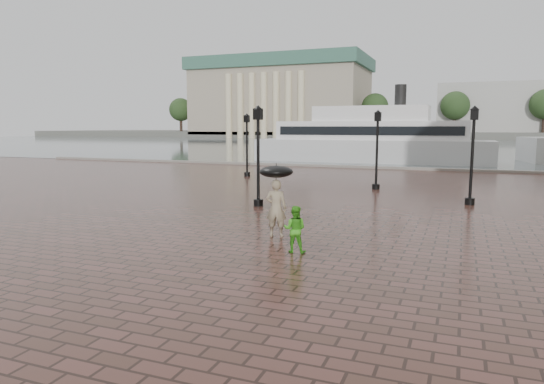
{
  "coord_description": "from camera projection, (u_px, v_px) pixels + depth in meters",
  "views": [
    {
      "loc": [
        2.57,
        -10.11,
        3.6
      ],
      "look_at": [
        -3.37,
        5.01,
        1.4
      ],
      "focal_mm": 32.0,
      "sensor_mm": 36.0,
      "label": 1
    }
  ],
  "objects": [
    {
      "name": "far_shore",
      "position": [
        455.0,
        135.0,
        158.18
      ],
      "size": [
        300.0,
        60.0,
        2.0
      ],
      "primitive_type": "cube",
      "color": "#4C4C47",
      "rests_on": "ground"
    },
    {
      "name": "quay_edge",
      "position": [
        428.0,
        170.0,
        40.25
      ],
      "size": [
        80.0,
        0.6,
        0.3
      ],
      "primitive_type": "cube",
      "color": "slate",
      "rests_on": "ground"
    },
    {
      "name": "far_trees",
      "position": [
        455.0,
        106.0,
        136.76
      ],
      "size": [
        188.0,
        8.0,
        13.5
      ],
      "color": "#2D2119",
      "rests_on": "ground"
    },
    {
      "name": "ferry_near",
      "position": [
        371.0,
        139.0,
        49.45
      ],
      "size": [
        23.53,
        5.72,
        7.71
      ],
      "rotation": [
        0.0,
        0.0,
        0.0
      ],
      "color": "silver",
      "rests_on": "ground"
    },
    {
      "name": "adult_pedestrian",
      "position": [
        276.0,
        208.0,
        15.84
      ],
      "size": [
        0.75,
        0.55,
        1.9
      ],
      "primitive_type": "imported",
      "rotation": [
        0.0,
        0.0,
        3.29
      ],
      "color": "gray",
      "rests_on": "ground"
    },
    {
      "name": "umbrella",
      "position": [
        276.0,
        172.0,
        15.68
      ],
      "size": [
        1.1,
        1.1,
        1.2
      ],
      "color": "black",
      "rests_on": "ground"
    },
    {
      "name": "ground",
      "position": [
        331.0,
        290.0,
        10.74
      ],
      "size": [
        300.0,
        300.0,
        0.0
      ],
      "primitive_type": "plane",
      "color": "#372019",
      "rests_on": "ground"
    },
    {
      "name": "harbour_water",
      "position": [
        449.0,
        145.0,
        95.59
      ],
      "size": [
        240.0,
        240.0,
        0.0
      ],
      "primitive_type": "plane",
      "color": "#424D50",
      "rests_on": "ground"
    },
    {
      "name": "child_pedestrian",
      "position": [
        295.0,
        229.0,
        13.88
      ],
      "size": [
        0.72,
        0.59,
        1.36
      ],
      "primitive_type": "imported",
      "rotation": [
        0.0,
        0.0,
        3.27
      ],
      "color": "green",
      "rests_on": "ground"
    },
    {
      "name": "street_lamps",
      "position": [
        383.0,
        149.0,
        27.24
      ],
      "size": [
        21.44,
        14.44,
        4.4
      ],
      "color": "black",
      "rests_on": "ground"
    },
    {
      "name": "museum",
      "position": [
        281.0,
        96.0,
        162.19
      ],
      "size": [
        57.0,
        32.5,
        26.0
      ],
      "color": "gray",
      "rests_on": "ground"
    }
  ]
}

